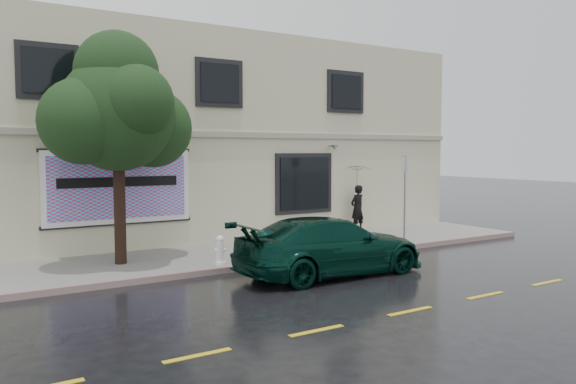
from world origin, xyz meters
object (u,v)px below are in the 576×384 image
car (331,246)px  street_tree (118,114)px  fire_hydrant (220,250)px  pedestrian (357,208)px

car → street_tree: (-4.24, 3.45, 3.29)m
car → fire_hydrant: car is taller
car → pedestrian: (4.69, 4.71, 0.27)m
pedestrian → street_tree: size_ratio=0.31×
pedestrian → fire_hydrant: bearing=11.4°
street_tree → car: bearing=-39.1°
car → pedestrian: bearing=-44.2°
fire_hydrant → pedestrian: bearing=12.9°
fire_hydrant → street_tree: bearing=135.7°
pedestrian → street_tree: 9.52m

